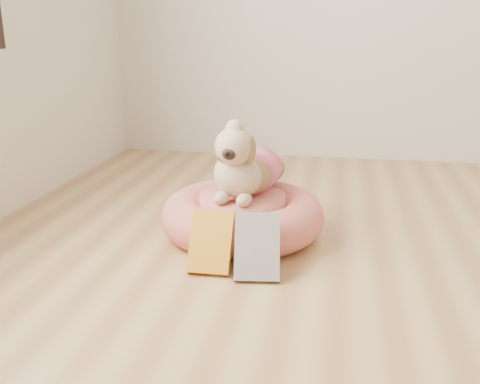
% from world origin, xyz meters
% --- Properties ---
extents(pet_bed, '(0.58, 0.58, 0.15)m').
position_xyz_m(pet_bed, '(-1.04, 0.97, 0.07)').
color(pet_bed, '#D56853').
rests_on(pet_bed, floor).
extents(dog, '(0.32, 0.42, 0.29)m').
position_xyz_m(dog, '(-1.03, 0.99, 0.29)').
color(dog, brown).
rests_on(dog, pet_bed).
extents(book_yellow, '(0.13, 0.13, 0.18)m').
position_xyz_m(book_yellow, '(-1.08, 0.67, 0.09)').
color(book_yellow, yellow).
rests_on(book_yellow, floor).
extents(book_white, '(0.15, 0.15, 0.18)m').
position_xyz_m(book_white, '(-0.94, 0.66, 0.09)').
color(book_white, white).
rests_on(book_white, floor).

